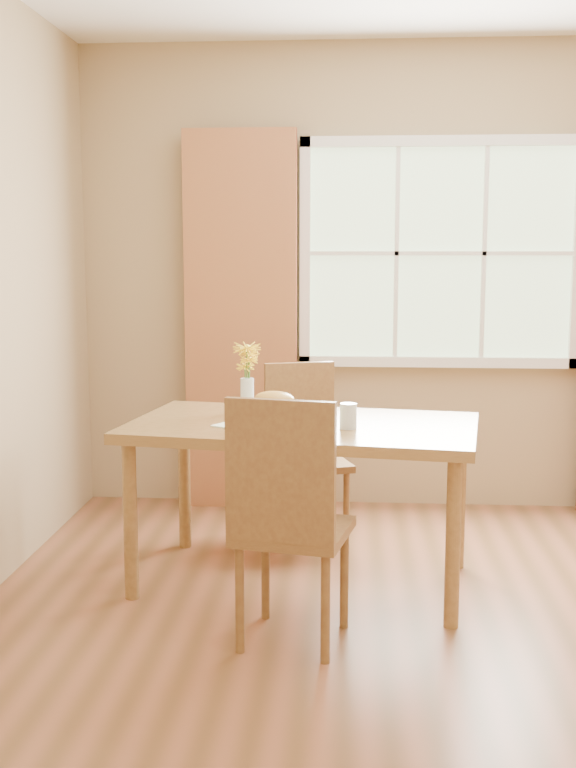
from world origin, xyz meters
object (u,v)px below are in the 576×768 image
(dining_table, at_px, (303,439))
(croissant_sandwich, at_px, (274,407))
(water_glass, at_px, (348,417))
(chair_near, at_px, (288,512))
(chair_far, at_px, (305,443))
(flower_vase, at_px, (247,369))

(dining_table, xyz_separation_m, croissant_sandwich, (-0.12, -0.08, 0.16))
(dining_table, bearing_deg, croissant_sandwich, -136.83)
(water_glass, bearing_deg, dining_table, 148.60)
(chair_near, bearing_deg, dining_table, 100.15)
(chair_near, relative_size, water_glass, 8.90)
(croissant_sandwich, xyz_separation_m, water_glass, (0.33, -0.04, -0.03))
(dining_table, distance_m, chair_far, 0.72)
(water_glass, xyz_separation_m, flower_vase, (-0.48, 0.38, 0.16))
(croissant_sandwich, bearing_deg, flower_vase, 131.17)
(croissant_sandwich, bearing_deg, chair_near, -64.28)
(chair_far, relative_size, water_glass, 8.30)
(dining_table, height_order, chair_near, chair_near)
(chair_far, height_order, water_glass, chair_far)
(chair_near, relative_size, flower_vase, 2.97)
(water_glass, relative_size, flower_vase, 0.33)
(water_glass, bearing_deg, croissant_sandwich, 172.84)
(chair_far, bearing_deg, croissant_sandwich, -116.14)
(dining_table, relative_size, chair_near, 1.67)
(flower_vase, bearing_deg, dining_table, -42.27)
(croissant_sandwich, relative_size, flower_vase, 0.63)
(chair_near, bearing_deg, croissant_sandwich, 111.13)
(dining_table, height_order, water_glass, water_glass)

